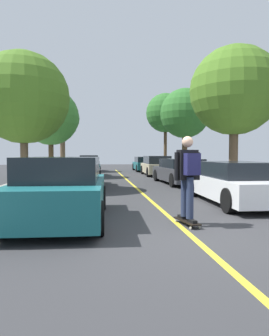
# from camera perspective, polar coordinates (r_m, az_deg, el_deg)

# --- Properties ---
(ground) EXTENTS (80.00, 80.00, 0.00)m
(ground) POSITION_cam_1_polar(r_m,az_deg,el_deg) (5.78, 10.39, -12.31)
(ground) COLOR #353538
(center_line) EXTENTS (0.12, 39.20, 0.01)m
(center_line) POSITION_cam_1_polar(r_m,az_deg,el_deg) (9.59, 3.21, -6.29)
(center_line) COLOR gold
(center_line) RESTS_ON ground
(parked_car_left_nearest) EXTENTS (2.00, 4.08, 1.42)m
(parked_car_left_nearest) POSITION_cam_1_polar(r_m,az_deg,el_deg) (6.87, -13.57, -4.10)
(parked_car_left_nearest) COLOR #196066
(parked_car_left_nearest) RESTS_ON ground
(parked_car_left_near) EXTENTS (1.89, 4.47, 1.36)m
(parked_car_left_near) POSITION_cam_1_polar(r_m,az_deg,el_deg) (13.87, -10.21, -0.77)
(parked_car_left_near) COLOR black
(parked_car_left_near) RESTS_ON ground
(parked_car_left_far) EXTENTS (1.97, 4.06, 1.29)m
(parked_car_left_far) POSITION_cam_1_polar(r_m,az_deg,el_deg) (20.92, -9.11, 0.23)
(parked_car_left_far) COLOR #196066
(parked_car_left_far) RESTS_ON ground
(parked_car_left_farthest) EXTENTS (1.90, 4.50, 1.41)m
(parked_car_left_farthest) POSITION_cam_1_polar(r_m,az_deg,el_deg) (26.74, -8.64, 0.89)
(parked_car_left_farthest) COLOR #38383D
(parked_car_left_farthest) RESTS_ON ground
(parked_car_right_nearest) EXTENTS (1.98, 4.50, 1.26)m
(parked_car_right_nearest) POSITION_cam_1_polar(r_m,az_deg,el_deg) (9.64, 18.55, -2.67)
(parked_car_right_nearest) COLOR white
(parked_car_right_nearest) RESTS_ON ground
(parked_car_right_near) EXTENTS (2.06, 4.70, 1.26)m
(parked_car_right_near) POSITION_cam_1_polar(r_m,az_deg,el_deg) (15.39, 8.69, -0.63)
(parked_car_right_near) COLOR #38383D
(parked_car_right_near) RESTS_ON ground
(parked_car_right_far) EXTENTS (1.91, 4.49, 1.38)m
(parked_car_right_far) POSITION_cam_1_polar(r_m,az_deg,el_deg) (21.46, 4.19, 0.45)
(parked_car_right_far) COLOR #BCAD89
(parked_car_right_far) RESTS_ON ground
(parked_car_right_farthest) EXTENTS (1.91, 4.64, 1.28)m
(parked_car_right_farthest) POSITION_cam_1_polar(r_m,az_deg,el_deg) (26.94, 1.91, 0.79)
(parked_car_right_farthest) COLOR #196066
(parked_car_right_farthest) RESTS_ON ground
(street_tree_left_nearest) EXTENTS (3.70, 3.70, 5.48)m
(street_tree_left_nearest) POSITION_cam_1_polar(r_m,az_deg,el_deg) (13.22, -20.36, 12.35)
(street_tree_left_nearest) COLOR brown
(street_tree_left_nearest) RESTS_ON sidewalk_left
(street_tree_left_near) EXTENTS (3.58, 3.58, 5.53)m
(street_tree_left_near) POSITION_cam_1_polar(r_m,az_deg,el_deg) (20.07, -15.65, 9.29)
(street_tree_left_near) COLOR #4C3823
(street_tree_left_near) RESTS_ON sidewalk_left
(street_tree_left_far) EXTENTS (2.88, 2.88, 5.83)m
(street_tree_left_far) POSITION_cam_1_polar(r_m,az_deg,el_deg) (26.42, -13.55, 8.99)
(street_tree_left_far) COLOR brown
(street_tree_left_far) RESTS_ON sidewalk_left
(street_tree_right_nearest) EXTENTS (4.13, 4.13, 6.38)m
(street_tree_right_nearest) POSITION_cam_1_polar(r_m,az_deg,el_deg) (15.17, 18.43, 13.69)
(street_tree_right_nearest) COLOR brown
(street_tree_right_nearest) RESTS_ON sidewalk_right
(street_tree_right_near) EXTENTS (3.62, 3.62, 6.17)m
(street_tree_right_near) POSITION_cam_1_polar(r_m,az_deg,el_deg) (22.59, 9.55, 10.14)
(street_tree_right_near) COLOR #4C3823
(street_tree_right_near) RESTS_ON sidewalk_right
(street_tree_right_far) EXTENTS (3.66, 3.66, 7.09)m
(street_tree_right_far) POSITION_cam_1_polar(r_m,az_deg,el_deg) (28.84, 5.90, 10.32)
(street_tree_right_far) COLOR #4C3823
(street_tree_right_far) RESTS_ON sidewalk_right
(fire_hydrant) EXTENTS (0.20, 0.20, 0.70)m
(fire_hydrant) POSITION_cam_1_polar(r_m,az_deg,el_deg) (13.83, 17.15, -1.66)
(fire_hydrant) COLOR #B2140F
(fire_hydrant) RESTS_ON sidewalk_right
(skateboard) EXTENTS (0.37, 0.87, 0.10)m
(skateboard) POSITION_cam_1_polar(r_m,az_deg,el_deg) (6.47, 9.92, -9.90)
(skateboard) COLOR black
(skateboard) RESTS_ON ground
(skateboarder) EXTENTS (0.59, 0.71, 1.75)m
(skateboarder) POSITION_cam_1_polar(r_m,az_deg,el_deg) (6.30, 10.14, -0.92)
(skateboarder) COLOR black
(skateboarder) RESTS_ON skateboard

